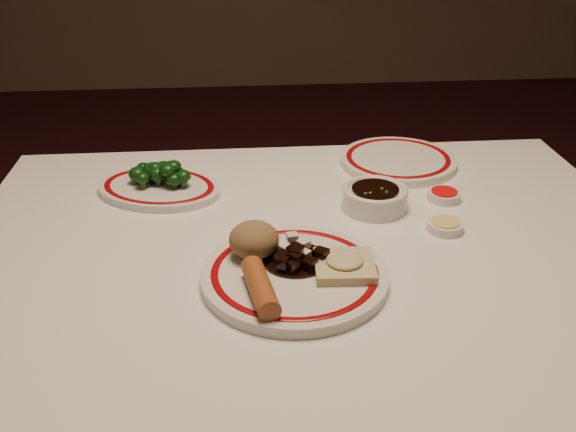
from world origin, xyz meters
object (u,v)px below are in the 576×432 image
(fried_wonton, at_px, (345,264))
(soy_bowl, at_px, (375,199))
(broccoli_pile, at_px, (164,172))
(broccoli_plate, at_px, (159,188))
(spring_roll, at_px, (260,287))
(dining_table, at_px, (311,291))
(rice_mound, at_px, (254,240))
(main_plate, at_px, (295,275))
(stirfry_heap, at_px, (296,256))

(fried_wonton, relative_size, soy_bowl, 0.80)
(broccoli_pile, bearing_deg, broccoli_plate, -157.26)
(broccoli_pile, height_order, soy_bowl, broccoli_pile)
(spring_roll, distance_m, fried_wonton, 0.14)
(soy_bowl, bearing_deg, fried_wonton, -112.22)
(dining_table, distance_m, broccoli_pile, 0.38)
(rice_mound, bearing_deg, broccoli_pile, 119.79)
(main_plate, distance_m, stirfry_heap, 0.03)
(soy_bowl, bearing_deg, broccoli_pile, 164.60)
(spring_roll, distance_m, broccoli_plate, 0.44)
(broccoli_pile, bearing_deg, stirfry_heap, -54.02)
(dining_table, bearing_deg, broccoli_plate, 139.90)
(rice_mound, xyz_separation_m, broccoli_plate, (-0.18, 0.28, -0.04))
(rice_mound, bearing_deg, dining_table, 27.97)
(spring_roll, height_order, stirfry_heap, spring_roll)
(fried_wonton, relative_size, broccoli_pile, 0.77)
(main_plate, height_order, spring_roll, spring_roll)
(rice_mound, height_order, fried_wonton, rice_mound)
(stirfry_heap, bearing_deg, main_plate, -100.66)
(dining_table, height_order, fried_wonton, fried_wonton)
(broccoli_pile, relative_size, soy_bowl, 1.04)
(spring_roll, bearing_deg, main_plate, 39.50)
(main_plate, bearing_deg, fried_wonton, -2.33)
(rice_mound, xyz_separation_m, spring_roll, (0.00, -0.12, -0.01))
(stirfry_heap, bearing_deg, soy_bowl, 51.01)
(spring_roll, height_order, fried_wonton, spring_roll)
(broccoli_plate, xyz_separation_m, broccoli_pile, (0.01, 0.00, 0.03))
(rice_mound, relative_size, stirfry_heap, 0.75)
(dining_table, height_order, main_plate, main_plate)
(main_plate, height_order, broccoli_plate, main_plate)
(dining_table, distance_m, broccoli_plate, 0.37)
(main_plate, distance_m, rice_mound, 0.09)
(spring_roll, distance_m, soy_bowl, 0.37)
(broccoli_plate, bearing_deg, stirfry_heap, -52.22)
(dining_table, relative_size, broccoli_pile, 9.67)
(rice_mound, distance_m, broccoli_pile, 0.33)
(stirfry_heap, height_order, broccoli_plate, stirfry_heap)
(dining_table, xyz_separation_m, fried_wonton, (0.04, -0.11, 0.12))
(rice_mound, relative_size, soy_bowl, 0.67)
(soy_bowl, bearing_deg, rice_mound, -142.20)
(fried_wonton, distance_m, broccoli_pile, 0.46)
(spring_roll, xyz_separation_m, fried_wonton, (0.13, 0.06, -0.01))
(dining_table, bearing_deg, stirfry_heap, -113.23)
(spring_roll, bearing_deg, stirfry_heap, 46.19)
(dining_table, xyz_separation_m, broccoli_plate, (-0.28, 0.23, 0.10))
(dining_table, bearing_deg, spring_roll, -119.25)
(rice_mound, bearing_deg, fried_wonton, -21.89)
(dining_table, distance_m, rice_mound, 0.18)
(rice_mound, relative_size, fried_wonton, 0.83)
(fried_wonton, xyz_separation_m, broccoli_plate, (-0.31, 0.34, -0.02))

